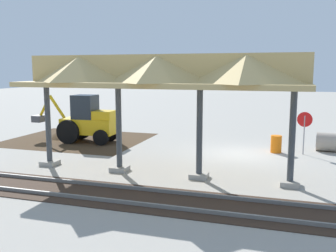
# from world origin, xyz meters

# --- Properties ---
(ground_plane) EXTENTS (120.00, 120.00, 0.00)m
(ground_plane) POSITION_xyz_m (0.00, 0.00, 0.00)
(ground_plane) COLOR #9E998E
(dirt_work_zone) EXTENTS (8.20, 7.00, 0.01)m
(dirt_work_zone) POSITION_xyz_m (10.12, -1.05, 0.00)
(dirt_work_zone) COLOR #42301E
(dirt_work_zone) RESTS_ON ground
(platform_canopy) EXTENTS (11.58, 3.20, 4.90)m
(platform_canopy) POSITION_xyz_m (2.85, 4.84, 4.15)
(platform_canopy) COLOR #9E998E
(platform_canopy) RESTS_ON ground
(rail_tracks) EXTENTS (60.00, 2.58, 0.15)m
(rail_tracks) POSITION_xyz_m (0.00, 7.77, 0.03)
(rail_tracks) COLOR slate
(rail_tracks) RESTS_ON ground
(stop_sign) EXTENTS (0.74, 0.25, 2.18)m
(stop_sign) POSITION_xyz_m (-3.04, -0.91, 1.56)
(stop_sign) COLOR gray
(stop_sign) RESTS_ON ground
(backhoe) EXTENTS (5.27, 1.79, 2.82)m
(backhoe) POSITION_xyz_m (9.17, -0.51, 1.26)
(backhoe) COLOR #EAB214
(backhoe) RESTS_ON ground
(dirt_mound) EXTENTS (4.92, 4.92, 1.44)m
(dirt_mound) POSITION_xyz_m (11.22, -1.59, 0.00)
(dirt_mound) COLOR #42301E
(dirt_mound) RESTS_ON ground
(concrete_pipe) EXTENTS (1.63, 1.15, 0.99)m
(concrete_pipe) POSITION_xyz_m (-4.51, -2.05, 0.50)
(concrete_pipe) COLOR #9E9384
(concrete_pipe) RESTS_ON ground
(traffic_barrel) EXTENTS (0.56, 0.56, 0.90)m
(traffic_barrel) POSITION_xyz_m (-1.70, -0.92, 0.45)
(traffic_barrel) COLOR orange
(traffic_barrel) RESTS_ON ground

